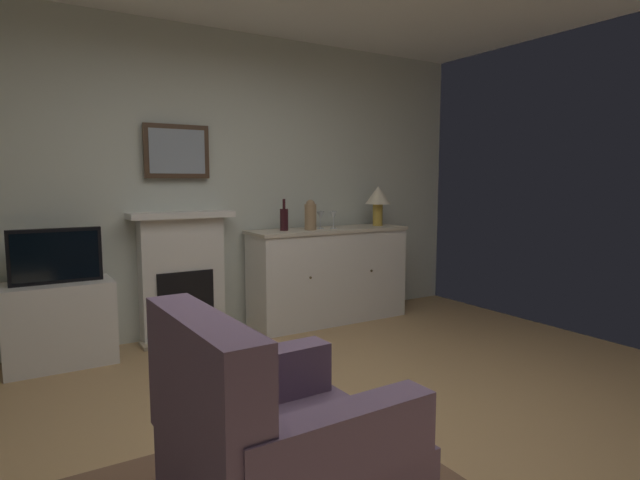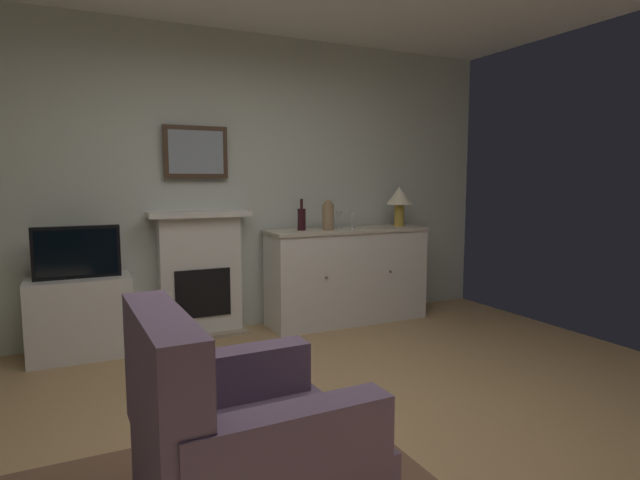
% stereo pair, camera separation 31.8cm
% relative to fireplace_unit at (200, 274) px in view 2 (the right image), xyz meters
% --- Properties ---
extents(ground_plane, '(5.74, 4.84, 0.10)m').
position_rel_fireplace_unit_xyz_m(ground_plane, '(0.19, -2.26, -0.60)').
color(ground_plane, tan).
rests_on(ground_plane, ground).
extents(wall_rear, '(5.74, 0.06, 2.68)m').
position_rel_fireplace_unit_xyz_m(wall_rear, '(0.19, 0.13, 0.79)').
color(wall_rear, silver).
rests_on(wall_rear, ground_plane).
extents(fireplace_unit, '(0.87, 0.30, 1.10)m').
position_rel_fireplace_unit_xyz_m(fireplace_unit, '(0.00, 0.00, 0.00)').
color(fireplace_unit, white).
rests_on(fireplace_unit, ground_plane).
extents(framed_picture, '(0.55, 0.04, 0.45)m').
position_rel_fireplace_unit_xyz_m(framed_picture, '(-0.00, 0.05, 1.06)').
color(framed_picture, '#473323').
extents(sideboard_cabinet, '(1.58, 0.49, 0.91)m').
position_rel_fireplace_unit_xyz_m(sideboard_cabinet, '(1.38, -0.18, -0.09)').
color(sideboard_cabinet, white).
rests_on(sideboard_cabinet, ground_plane).
extents(table_lamp, '(0.26, 0.26, 0.40)m').
position_rel_fireplace_unit_xyz_m(table_lamp, '(1.97, -0.18, 0.64)').
color(table_lamp, '#B79338').
rests_on(table_lamp, sideboard_cabinet).
extents(wine_bottle, '(0.08, 0.08, 0.29)m').
position_rel_fireplace_unit_xyz_m(wine_bottle, '(0.91, -0.15, 0.46)').
color(wine_bottle, '#331419').
rests_on(wine_bottle, sideboard_cabinet).
extents(wine_glass_left, '(0.07, 0.07, 0.16)m').
position_rel_fireplace_unit_xyz_m(wine_glass_left, '(1.30, -0.15, 0.48)').
color(wine_glass_left, silver).
rests_on(wine_glass_left, sideboard_cabinet).
extents(wine_glass_center, '(0.07, 0.07, 0.16)m').
position_rel_fireplace_unit_xyz_m(wine_glass_center, '(1.41, -0.21, 0.48)').
color(wine_glass_center, silver).
rests_on(wine_glass_center, sideboard_cabinet).
extents(vase_decorative, '(0.11, 0.11, 0.28)m').
position_rel_fireplace_unit_xyz_m(vase_decorative, '(1.14, -0.23, 0.50)').
color(vase_decorative, '#9E7F5B').
rests_on(vase_decorative, sideboard_cabinet).
extents(tv_cabinet, '(0.75, 0.42, 0.62)m').
position_rel_fireplace_unit_xyz_m(tv_cabinet, '(-0.97, -0.16, -0.24)').
color(tv_cabinet, white).
rests_on(tv_cabinet, ground_plane).
extents(tv_set, '(0.62, 0.07, 0.40)m').
position_rel_fireplace_unit_xyz_m(tv_set, '(-0.98, -0.19, 0.27)').
color(tv_set, black).
rests_on(tv_set, tv_cabinet).
extents(armchair, '(0.83, 0.80, 0.92)m').
position_rel_fireplace_unit_xyz_m(armchair, '(-0.48, -2.73, -0.17)').
color(armchair, '#604C66').
rests_on(armchair, ground_plane).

